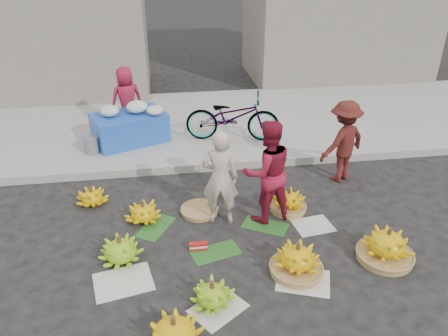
{
  "coord_description": "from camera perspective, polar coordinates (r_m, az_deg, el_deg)",
  "views": [
    {
      "loc": [
        -0.66,
        -4.82,
        3.77
      ],
      "look_at": [
        0.17,
        0.88,
        0.7
      ],
      "focal_mm": 35.0,
      "sensor_mm": 36.0,
      "label": 1
    }
  ],
  "objects": [
    {
      "name": "vendor_red",
      "position": [
        6.27,
        5.66,
        -0.5
      ],
      "size": [
        0.86,
        0.73,
        1.57
      ],
      "primitive_type": "imported",
      "rotation": [
        0.0,
        0.0,
        3.34
      ],
      "color": "#A51931",
      "rests_on": "ground"
    },
    {
      "name": "curb",
      "position": [
        7.96,
        -2.61,
        0.37
      ],
      "size": [
        40.0,
        0.25,
        0.15
      ],
      "primitive_type": "cube",
      "color": "#989590",
      "rests_on": "ground"
    },
    {
      "name": "banana_bunch_2",
      "position": [
        4.81,
        -6.55,
        -20.59
      ],
      "size": [
        0.76,
        0.76,
        0.39
      ],
      "rotation": [
        0.0,
        0.0,
        0.24
      ],
      "color": "yellow",
      "rests_on": "ground"
    },
    {
      "name": "banana_bunch_7",
      "position": [
        7.23,
        -16.88,
        -3.57
      ],
      "size": [
        0.56,
        0.56,
        0.3
      ],
      "rotation": [
        0.0,
        0.0,
        -0.3
      ],
      "color": "yellow",
      "rests_on": "ground"
    },
    {
      "name": "banana_bunch_1",
      "position": [
        5.21,
        -1.55,
        -16.13
      ],
      "size": [
        0.62,
        0.62,
        0.32
      ],
      "rotation": [
        0.0,
        0.0,
        0.29
      ],
      "color": "#6DA717",
      "rests_on": "ground"
    },
    {
      "name": "flower_table",
      "position": [
        8.87,
        -12.17,
        5.42
      ],
      "size": [
        1.59,
        1.3,
        0.8
      ],
      "rotation": [
        0.0,
        0.0,
        0.37
      ],
      "color": "#1C4AB7",
      "rests_on": "sidewalk"
    },
    {
      "name": "sidewalk",
      "position": [
        9.87,
        -3.9,
        5.91
      ],
      "size": [
        40.0,
        4.0,
        0.12
      ],
      "primitive_type": "cube",
      "color": "#989590",
      "rests_on": "ground"
    },
    {
      "name": "banana_bunch_5",
      "position": [
        6.8,
        8.42,
        -4.34
      ],
      "size": [
        0.55,
        0.55,
        0.39
      ],
      "rotation": [
        0.0,
        0.0,
        -0.04
      ],
      "color": "olive",
      "rests_on": "ground"
    },
    {
      "name": "banana_bunch_4",
      "position": [
        6.13,
        20.48,
        -9.46
      ],
      "size": [
        0.72,
        0.72,
        0.49
      ],
      "rotation": [
        0.0,
        0.0,
        0.01
      ],
      "color": "olive",
      "rests_on": "ground"
    },
    {
      "name": "basket_spare",
      "position": [
        6.76,
        -3.21,
        -5.56
      ],
      "size": [
        0.67,
        0.67,
        0.06
      ],
      "primitive_type": "cylinder",
      "rotation": [
        0.0,
        0.0,
        0.22
      ],
      "color": "olive",
      "rests_on": "ground"
    },
    {
      "name": "ground",
      "position": [
        6.15,
        -0.4,
        -9.72
      ],
      "size": [
        80.0,
        80.0,
        0.0
      ],
      "primitive_type": "plane",
      "color": "black",
      "rests_on": "ground"
    },
    {
      "name": "banana_bunch_3",
      "position": [
        5.64,
        9.51,
        -11.77
      ],
      "size": [
        0.66,
        0.66,
        0.45
      ],
      "rotation": [
        0.0,
        0.0,
        0.07
      ],
      "color": "olive",
      "rests_on": "ground"
    },
    {
      "name": "vendor_cream",
      "position": [
        6.21,
        -0.5,
        -1.32
      ],
      "size": [
        0.58,
        0.43,
        1.45
      ],
      "primitive_type": "imported",
      "rotation": [
        0.0,
        0.0,
        2.98
      ],
      "color": "beige",
      "rests_on": "ground"
    },
    {
      "name": "grey_bucket",
      "position": [
        8.63,
        -16.9,
        2.94
      ],
      "size": [
        0.28,
        0.28,
        0.32
      ],
      "primitive_type": "cylinder",
      "color": "slate",
      "rests_on": "sidewalk"
    },
    {
      "name": "building_left",
      "position": [
        12.6,
        -24.84,
        17.58
      ],
      "size": [
        6.0,
        3.0,
        4.0
      ],
      "primitive_type": "cube",
      "color": "gray",
      "rests_on": "sidewalk"
    },
    {
      "name": "banana_leaves",
      "position": [
        6.3,
        -1.57,
        -8.66
      ],
      "size": [
        2.0,
        1.0,
        0.0
      ],
      "primitive_type": null,
      "color": "#1D521B",
      "rests_on": "ground"
    },
    {
      "name": "banana_bunch_0",
      "position": [
        5.94,
        -13.39,
        -10.31
      ],
      "size": [
        0.6,
        0.6,
        0.36
      ],
      "rotation": [
        0.0,
        0.0,
        0.04
      ],
      "color": "#6DA717",
      "rests_on": "ground"
    },
    {
      "name": "newspaper_scatter",
      "position": [
        5.55,
        0.79,
        -14.71
      ],
      "size": [
        3.2,
        1.8,
        0.0
      ],
      "primitive_type": null,
      "color": "silver",
      "rests_on": "ground"
    },
    {
      "name": "incense_stack",
      "position": [
        6.01,
        -3.37,
        -10.12
      ],
      "size": [
        0.25,
        0.08,
        0.1
      ],
      "primitive_type": "cube",
      "rotation": [
        0.0,
        0.0,
        -0.0
      ],
      "color": "red",
      "rests_on": "ground"
    },
    {
      "name": "banana_bunch_6",
      "position": [
        6.63,
        -10.5,
        -5.68
      ],
      "size": [
        0.64,
        0.64,
        0.33
      ],
      "rotation": [
        0.0,
        0.0,
        -0.31
      ],
      "color": "yellow",
      "rests_on": "ground"
    },
    {
      "name": "man_striped",
      "position": [
        7.61,
        15.31,
        3.35
      ],
      "size": [
        1.06,
        0.88,
        1.43
      ],
      "primitive_type": "imported",
      "rotation": [
        0.0,
        0.0,
        3.59
      ],
      "color": "maroon",
      "rests_on": "ground"
    },
    {
      "name": "flower_vendor",
      "position": [
        9.28,
        -12.58,
        8.71
      ],
      "size": [
        0.77,
        0.64,
        1.36
      ],
      "primitive_type": "imported",
      "rotation": [
        0.0,
        0.0,
        3.5
      ],
      "color": "#A51931",
      "rests_on": "sidewalk"
    },
    {
      "name": "bicycle",
      "position": [
        8.69,
        1.11,
        6.72
      ],
      "size": [
        0.99,
        1.95,
        0.98
      ],
      "primitive_type": "imported",
      "rotation": [
        0.0,
        0.0,
        1.38
      ],
      "color": "gray",
      "rests_on": "sidewalk"
    }
  ]
}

